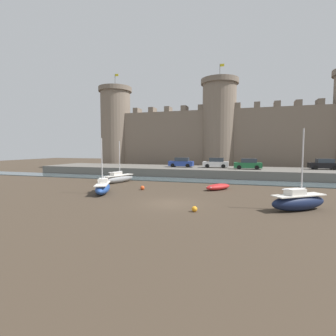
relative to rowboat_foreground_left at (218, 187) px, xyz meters
name	(u,v)px	position (x,y,z in m)	size (l,w,h in m)	color
ground_plane	(170,203)	(-2.95, -8.28, -0.35)	(160.00, 160.00, 0.00)	#423528
water_channel	(203,181)	(-2.95, 6.99, -0.30)	(80.00, 4.50, 0.10)	#47565B
quay_road	(210,172)	(-2.95, 14.24, 0.32)	(58.62, 10.00, 1.33)	#666059
castle	(219,131)	(-2.95, 25.29, 7.65)	(54.04, 7.43, 21.17)	#7A6B5B
rowboat_foreground_left	(218,187)	(0.00, 0.00, 0.00)	(3.00, 3.42, 0.67)	red
sailboat_midflat_right	(103,187)	(-10.73, -5.77, 0.26)	(3.07, 4.77, 5.51)	#234793
sailboat_foreground_centre	(118,178)	(-13.20, 2.03, 0.24)	(2.67, 5.46, 5.47)	gray
sailboat_midflat_left	(298,201)	(6.68, -7.75, 0.33)	(4.53, 3.81, 5.95)	#141E3D
mooring_buoy_off_centre	(142,188)	(-7.84, -2.50, -0.12)	(0.46, 0.46, 0.46)	#E04C1E
mooring_buoy_near_shore	(194,209)	(-0.42, -10.43, -0.15)	(0.41, 0.41, 0.41)	orange
car_quay_centre_west	(181,162)	(-7.86, 14.19, 1.76)	(4.18, 2.04, 1.62)	#263F99
car_quay_east	(248,164)	(2.93, 13.00, 1.76)	(4.18, 2.04, 1.62)	#1E6638
car_quay_west	(324,164)	(13.75, 15.72, 1.76)	(4.18, 2.04, 1.62)	black
car_quay_centre_east	(216,163)	(-2.12, 14.51, 1.76)	(4.18, 2.04, 1.62)	silver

